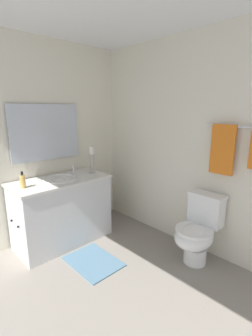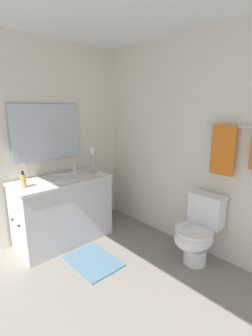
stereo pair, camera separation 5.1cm
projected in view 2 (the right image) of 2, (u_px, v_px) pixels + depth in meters
name	position (u px, v px, depth m)	size (l,w,h in m)	color
floor	(120.00, 302.00, 2.11)	(3.13, 2.51, 0.02)	gray
wall_back	(205.00, 147.00, 2.65)	(3.13, 0.04, 2.45)	silver
wall_left	(35.00, 143.00, 2.94)	(0.04, 2.51, 2.45)	silver
vanity_cabinet	(63.00, 210.00, 3.00)	(0.58, 1.16, 0.81)	silver
sink_basin	(61.00, 182.00, 2.92)	(0.40, 0.40, 0.24)	white
mirror	(47.00, 132.00, 2.98)	(0.02, 0.89, 0.68)	silver
candle_holder_tall	(93.00, 159.00, 3.15)	(0.09, 0.09, 0.35)	#B7B2A5
soap_bottle	(23.00, 181.00, 2.58)	(0.06, 0.06, 0.18)	#E5B259
toilet	(197.00, 232.00, 2.56)	(0.39, 0.54, 0.75)	white
towel_bar	(247.00, 127.00, 2.23)	(0.02, 0.02, 0.80)	silver
towel_near_vanity	(223.00, 150.00, 2.42)	(0.24, 0.03, 0.51)	orange
bath_mat	(93.00, 261.00, 2.65)	(0.60, 0.44, 0.02)	slate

